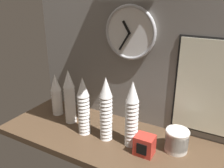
# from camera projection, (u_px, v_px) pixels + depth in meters

# --- Properties ---
(ground_plane) EXTENTS (1.60, 0.56, 0.04)m
(ground_plane) POSITION_uv_depth(u_px,v_px,m) (124.00, 143.00, 1.44)
(ground_plane) COLOR #4C3826
(wall_tiled_back) EXTENTS (1.60, 0.03, 1.05)m
(wall_tiled_back) POSITION_uv_depth(u_px,v_px,m) (145.00, 46.00, 1.45)
(wall_tiled_back) COLOR slate
(wall_tiled_back) RESTS_ON ground_plane
(cup_stack_center_right) EXTENTS (0.08, 0.08, 0.40)m
(cup_stack_center_right) POSITION_uv_depth(u_px,v_px,m) (132.00, 114.00, 1.32)
(cup_stack_center_right) COLOR white
(cup_stack_center_right) RESTS_ON ground_plane
(cup_stack_far_left) EXTENTS (0.08, 0.08, 0.30)m
(cup_stack_far_left) POSITION_uv_depth(u_px,v_px,m) (56.00, 94.00, 1.69)
(cup_stack_far_left) COLOR white
(cup_stack_far_left) RESTS_ON ground_plane
(cup_stack_center_left) EXTENTS (0.08, 0.08, 0.37)m
(cup_stack_center_left) POSITION_uv_depth(u_px,v_px,m) (83.00, 106.00, 1.44)
(cup_stack_center_left) COLOR white
(cup_stack_center_left) RESTS_ON ground_plane
(cup_stack_left) EXTENTS (0.08, 0.08, 0.37)m
(cup_stack_left) POSITION_uv_depth(u_px,v_px,m) (70.00, 97.00, 1.57)
(cup_stack_left) COLOR white
(cup_stack_left) RESTS_ON ground_plane
(cup_stack_center) EXTENTS (0.08, 0.08, 0.40)m
(cup_stack_center) POSITION_uv_depth(u_px,v_px,m) (106.00, 109.00, 1.38)
(cup_stack_center) COLOR white
(cup_stack_center) RESTS_ON ground_plane
(bowl_stack_right) EXTENTS (0.13, 0.13, 0.13)m
(bowl_stack_right) POSITION_uv_depth(u_px,v_px,m) (177.00, 140.00, 1.32)
(bowl_stack_right) COLOR beige
(bowl_stack_right) RESTS_ON ground_plane
(wall_clock) EXTENTS (0.34, 0.03, 0.34)m
(wall_clock) POSITION_uv_depth(u_px,v_px,m) (130.00, 33.00, 1.44)
(wall_clock) COLOR white
(menu_board) EXTENTS (0.50, 0.01, 0.57)m
(menu_board) POSITION_uv_depth(u_px,v_px,m) (220.00, 90.00, 1.30)
(menu_board) COLOR black
(napkin_dispenser) EXTENTS (0.10, 0.09, 0.11)m
(napkin_dispenser) POSITION_uv_depth(u_px,v_px,m) (144.00, 145.00, 1.29)
(napkin_dispenser) COLOR red
(napkin_dispenser) RESTS_ON ground_plane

